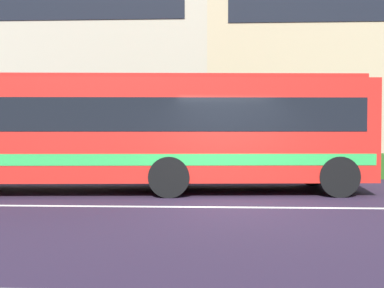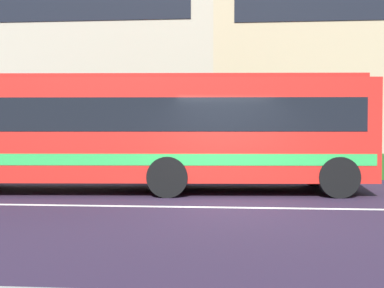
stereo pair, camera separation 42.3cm
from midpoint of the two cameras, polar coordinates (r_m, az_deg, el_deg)
name	(u,v)px [view 2 (the right image)]	position (r m, az deg, el deg)	size (l,w,h in m)	color
ground_plane	(230,208)	(9.99, 5.93, -7.75)	(160.00, 160.00, 0.00)	#2B1E32
lane_centre_line	(230,207)	(9.99, 5.93, -7.73)	(60.00, 0.16, 0.01)	silver
hedge_row_far	(329,166)	(16.69, 17.14, -2.59)	(14.46, 1.10, 0.82)	#25531A
transit_bus	(143,129)	(12.54, -5.04, 1.88)	(11.92, 3.35, 3.04)	red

